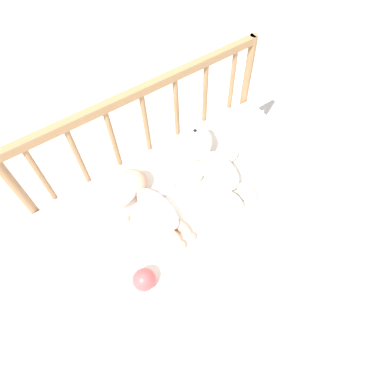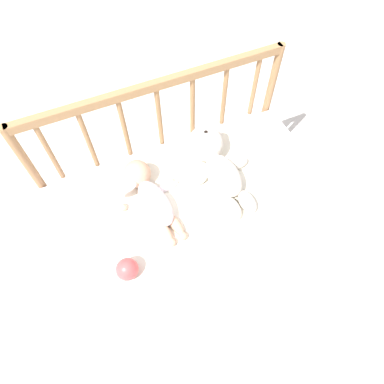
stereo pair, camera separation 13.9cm
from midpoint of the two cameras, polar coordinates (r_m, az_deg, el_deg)
ground_plane at (r=1.93m, az=-1.91°, el=-10.11°), size 12.00×12.00×0.00m
crib_mattress at (r=1.68m, az=-2.18°, el=-6.56°), size 1.16×0.66×0.56m
crib_rail at (r=1.56m, az=-9.92°, el=8.93°), size 1.16×0.04×0.92m
blanket at (r=1.45m, az=-2.79°, el=-0.59°), size 0.84×0.55×0.01m
teddy_bear at (r=1.48m, az=-0.07°, el=5.50°), size 0.30×0.45×0.16m
baby at (r=1.40m, az=-9.87°, el=-1.62°), size 0.29×0.41×0.12m
toy_ball at (r=1.27m, az=-11.20°, el=-14.42°), size 0.08×0.08×0.08m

